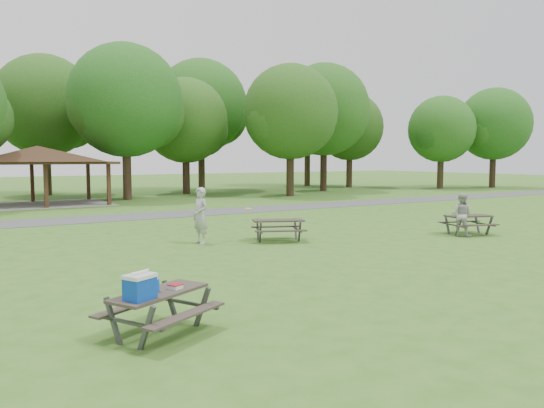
% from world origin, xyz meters
% --- Properties ---
extents(ground, '(160.00, 160.00, 0.00)m').
position_xyz_m(ground, '(0.00, 0.00, 0.00)').
color(ground, '#35631C').
rests_on(ground, ground).
extents(asphalt_path, '(120.00, 3.20, 0.02)m').
position_xyz_m(asphalt_path, '(0.00, 14.00, 0.01)').
color(asphalt_path, '#454548').
rests_on(asphalt_path, ground).
extents(pavilion, '(8.60, 7.01, 3.76)m').
position_xyz_m(pavilion, '(-4.00, 24.00, 3.06)').
color(pavilion, '#3B2415').
rests_on(pavilion, ground).
extents(tree_row_e, '(8.40, 8.00, 11.02)m').
position_xyz_m(tree_row_e, '(2.10, 25.03, 6.78)').
color(tree_row_e, '#311F16').
rests_on(tree_row_e, ground).
extents(tree_row_f, '(7.35, 7.00, 9.55)m').
position_xyz_m(tree_row_f, '(8.09, 28.53, 5.84)').
color(tree_row_f, black).
rests_on(tree_row_f, ground).
extents(tree_row_g, '(7.77, 7.40, 10.25)m').
position_xyz_m(tree_row_g, '(14.09, 22.03, 6.33)').
color(tree_row_g, black).
rests_on(tree_row_g, ground).
extents(tree_row_h, '(8.61, 8.20, 11.37)m').
position_xyz_m(tree_row_h, '(20.10, 25.53, 7.03)').
color(tree_row_h, black).
rests_on(tree_row_h, ground).
extents(tree_row_i, '(7.14, 6.80, 9.52)m').
position_xyz_m(tree_row_i, '(26.08, 29.03, 5.91)').
color(tree_row_i, '#301E15').
rests_on(tree_row_i, ground).
extents(tree_row_j, '(6.72, 6.40, 8.96)m').
position_xyz_m(tree_row_j, '(32.08, 22.53, 5.56)').
color(tree_row_j, black).
rests_on(tree_row_j, ground).
extents(tree_deep_b, '(8.40, 8.00, 11.13)m').
position_xyz_m(tree_deep_b, '(-1.90, 33.03, 6.89)').
color(tree_deep_b, '#2F1F15').
rests_on(tree_deep_b, ground).
extents(tree_deep_c, '(8.82, 8.40, 11.90)m').
position_xyz_m(tree_deep_c, '(11.10, 32.03, 7.44)').
color(tree_deep_c, '#301F15').
rests_on(tree_deep_c, ground).
extents(tree_deep_d, '(8.40, 8.00, 11.27)m').
position_xyz_m(tree_deep_d, '(24.10, 33.53, 7.03)').
color(tree_deep_d, black).
rests_on(tree_deep_d, ground).
extents(tree_flank_right, '(7.56, 7.20, 9.97)m').
position_xyz_m(tree_flank_right, '(38.09, 21.03, 6.15)').
color(tree_flank_right, black).
rests_on(tree_flank_right, ground).
extents(picnic_table_near, '(2.23, 2.07, 1.24)m').
position_xyz_m(picnic_table_near, '(-6.43, -4.11, 0.71)').
color(picnic_table_near, '#312923').
rests_on(picnic_table_near, ground).
extents(picnic_table_middle, '(2.27, 2.08, 0.80)m').
position_xyz_m(picnic_table_middle, '(0.95, 3.49, 0.59)').
color(picnic_table_middle, '#2E2721').
rests_on(picnic_table_middle, ground).
extents(picnic_table_far, '(2.12, 1.89, 0.78)m').
position_xyz_m(picnic_table_far, '(8.16, 0.91, 0.57)').
color(picnic_table_far, '#2C241F').
rests_on(picnic_table_far, ground).
extents(frisbee_in_flight, '(0.28, 0.28, 0.02)m').
position_xyz_m(frisbee_in_flight, '(-0.13, 3.77, 1.21)').
color(frisbee_in_flight, yellow).
rests_on(frisbee_in_flight, ground).
extents(frisbee_thrower, '(0.59, 0.79, 1.97)m').
position_xyz_m(frisbee_thrower, '(-1.71, 4.39, 0.99)').
color(frisbee_thrower, '#A6A7A9').
rests_on(frisbee_thrower, ground).
extents(frisbee_catcher, '(0.89, 0.99, 1.65)m').
position_xyz_m(frisbee_catcher, '(7.53, 0.75, 0.83)').
color(frisbee_catcher, '#A8A8AA').
rests_on(frisbee_catcher, ground).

